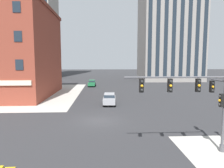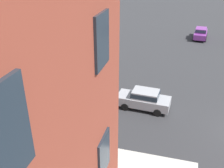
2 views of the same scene
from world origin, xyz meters
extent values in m
plane|color=#2D2D30|center=(0.00, 0.00, 0.00)|extent=(320.00, 320.00, 0.00)
cube|color=#B7B2A8|center=(-20.00, 20.00, 0.00)|extent=(32.00, 32.00, 0.02)
cylinder|color=#4C4C51|center=(8.81, -8.05, 0.25)|extent=(0.32, 0.32, 0.50)
cylinder|color=#4C4C51|center=(8.81, -8.05, 2.96)|extent=(0.20, 0.20, 5.91)
cylinder|color=#4C4C51|center=(5.34, -8.05, 5.26)|extent=(6.93, 0.12, 0.12)
cylinder|color=#4C4C51|center=(8.81, -7.15, 4.96)|extent=(0.11, 1.80, 0.11)
cube|color=black|center=(6.88, -8.05, 4.71)|extent=(0.28, 0.28, 0.90)
sphere|color=#282828|center=(6.88, -8.21, 4.99)|extent=(0.18, 0.18, 0.18)
sphere|color=orange|center=(6.88, -8.21, 4.71)|extent=(0.18, 0.18, 0.18)
sphere|color=#282828|center=(6.88, -8.21, 4.43)|extent=(0.18, 0.18, 0.18)
cube|color=black|center=(4.96, -8.05, 4.71)|extent=(0.28, 0.28, 0.90)
sphere|color=#282828|center=(4.96, -8.21, 4.99)|extent=(0.18, 0.18, 0.18)
sphere|color=orange|center=(4.96, -8.21, 4.71)|extent=(0.18, 0.18, 0.18)
sphere|color=#282828|center=(4.96, -8.21, 4.43)|extent=(0.18, 0.18, 0.18)
cube|color=black|center=(3.04, -8.05, 4.71)|extent=(0.28, 0.28, 0.90)
sphere|color=#282828|center=(3.04, -8.21, 4.99)|extent=(0.18, 0.18, 0.18)
sphere|color=orange|center=(3.04, -8.21, 4.71)|extent=(0.18, 0.18, 0.18)
sphere|color=#282828|center=(3.04, -8.21, 4.43)|extent=(0.18, 0.18, 0.18)
cube|color=black|center=(8.61, -8.05, 3.66)|extent=(0.28, 0.28, 0.90)
sphere|color=#282828|center=(8.45, -8.05, 3.94)|extent=(0.18, 0.18, 0.18)
sphere|color=orange|center=(8.45, -8.05, 3.66)|extent=(0.18, 0.18, 0.18)
sphere|color=#282828|center=(8.45, -8.05, 3.38)|extent=(0.18, 0.18, 0.18)
cube|color=black|center=(8.81, -6.35, 4.41)|extent=(0.28, 0.28, 0.90)
sphere|color=#282828|center=(8.81, -6.51, 4.69)|extent=(0.18, 0.18, 0.18)
sphere|color=orange|center=(8.81, -6.51, 4.41)|extent=(0.18, 0.18, 0.18)
sphere|color=#282828|center=(8.81, -6.51, 4.13)|extent=(0.18, 0.18, 0.18)
cube|color=#1E6B3D|center=(-2.06, 31.44, 0.70)|extent=(1.88, 4.45, 0.76)
cube|color=#1E6B3D|center=(-2.06, 31.59, 1.38)|extent=(1.55, 2.15, 0.60)
cube|color=#232D38|center=(-2.06, 31.59, 1.38)|extent=(1.59, 2.24, 0.40)
cylinder|color=black|center=(-1.27, 30.05, 0.32)|extent=(0.24, 0.65, 0.64)
cylinder|color=black|center=(-2.94, 30.10, 0.32)|extent=(0.24, 0.65, 0.64)
cylinder|color=black|center=(-1.19, 32.78, 0.32)|extent=(0.24, 0.65, 0.64)
cylinder|color=black|center=(-2.86, 32.83, 0.32)|extent=(0.24, 0.65, 0.64)
cube|color=#99999E|center=(1.57, 8.42, 0.70)|extent=(2.04, 4.50, 0.76)
cube|color=#99999E|center=(1.56, 8.27, 1.38)|extent=(1.63, 2.20, 0.60)
cube|color=#232D38|center=(1.56, 8.27, 1.38)|extent=(1.67, 2.29, 0.40)
cylinder|color=black|center=(0.82, 9.84, 0.32)|extent=(0.26, 0.65, 0.64)
cylinder|color=black|center=(2.49, 9.73, 0.32)|extent=(0.26, 0.65, 0.64)
cylinder|color=black|center=(0.65, 7.12, 0.32)|extent=(0.26, 0.65, 0.64)
cylinder|color=black|center=(2.32, 7.01, 0.32)|extent=(0.26, 0.65, 0.64)
cube|color=#1E2833|center=(-11.12, 7.96, 5.90)|extent=(1.10, 0.08, 1.50)
cube|color=#1E2833|center=(-11.12, 7.96, 9.84)|extent=(1.10, 0.08, 1.50)
cube|color=#1E2833|center=(-11.12, 7.96, 13.78)|extent=(1.10, 0.08, 1.50)
camera|label=1|loc=(0.37, -21.28, 6.25)|focal=32.52mm
camera|label=2|loc=(-17.59, 5.91, 11.99)|focal=42.35mm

